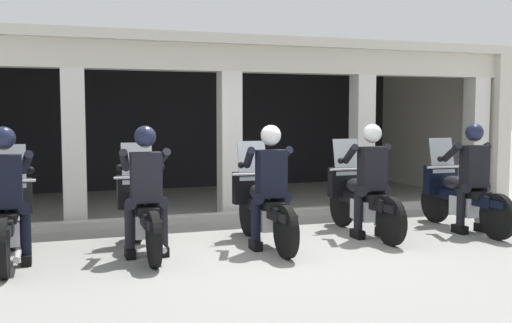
% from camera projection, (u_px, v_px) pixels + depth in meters
% --- Properties ---
extents(ground_plane, '(80.00, 80.00, 0.00)m').
position_uv_depth(ground_plane, '(208.00, 210.00, 10.63)').
color(ground_plane, gray).
extents(station_building, '(11.22, 4.57, 3.02)m').
position_uv_depth(station_building, '(197.00, 102.00, 12.19)').
color(station_building, black).
rests_on(station_building, ground).
extents(kerb_strip, '(10.72, 0.24, 0.12)m').
position_uv_depth(kerb_strip, '(238.00, 216.00, 9.72)').
color(kerb_strip, '#B7B5AD').
rests_on(kerb_strip, ground).
extents(motorcycle_far_left, '(0.62, 2.04, 1.35)m').
position_uv_depth(motorcycle_far_left, '(8.00, 218.00, 7.00)').
color(motorcycle_far_left, black).
rests_on(motorcycle_far_left, ground).
extents(police_officer_far_left, '(0.63, 0.61, 1.58)m').
position_uv_depth(police_officer_far_left, '(5.00, 184.00, 6.70)').
color(police_officer_far_left, black).
rests_on(police_officer_far_left, ground).
extents(motorcycle_left, '(0.62, 2.04, 1.35)m').
position_uv_depth(motorcycle_left, '(143.00, 212.00, 7.45)').
color(motorcycle_left, black).
rests_on(motorcycle_left, ground).
extents(police_officer_left, '(0.63, 0.61, 1.58)m').
position_uv_depth(police_officer_left, '(146.00, 180.00, 7.15)').
color(police_officer_left, black).
rests_on(police_officer_left, ground).
extents(motorcycle_center, '(0.62, 2.04, 1.35)m').
position_uv_depth(motorcycle_center, '(263.00, 207.00, 7.87)').
color(motorcycle_center, black).
rests_on(motorcycle_center, ground).
extents(police_officer_center, '(0.63, 0.61, 1.58)m').
position_uv_depth(police_officer_center, '(270.00, 176.00, 7.57)').
color(police_officer_center, black).
rests_on(police_officer_center, ground).
extents(motorcycle_right, '(0.62, 2.04, 1.35)m').
position_uv_depth(motorcycle_right, '(360.00, 199.00, 8.56)').
color(motorcycle_right, black).
rests_on(motorcycle_right, ground).
extents(police_officer_right, '(0.63, 0.61, 1.58)m').
position_uv_depth(police_officer_right, '(371.00, 171.00, 8.26)').
color(police_officer_right, black).
rests_on(police_officer_right, ground).
extents(motorcycle_far_right, '(0.62, 2.04, 1.35)m').
position_uv_depth(motorcycle_far_right, '(459.00, 196.00, 8.90)').
color(motorcycle_far_right, black).
rests_on(motorcycle_far_right, ground).
extents(police_officer_far_right, '(0.63, 0.61, 1.58)m').
position_uv_depth(police_officer_far_right, '(473.00, 168.00, 8.60)').
color(police_officer_far_right, black).
rests_on(police_officer_far_right, ground).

